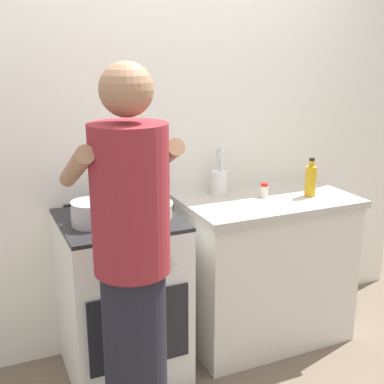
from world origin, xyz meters
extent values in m
plane|color=#6B5B4C|center=(0.00, 0.00, 0.00)|extent=(6.00, 6.00, 0.00)
cube|color=silver|center=(0.20, 0.50, 1.25)|extent=(3.20, 0.10, 2.50)
cube|color=silver|center=(0.55, 0.15, 0.43)|extent=(0.96, 0.56, 0.86)
cube|color=#B7B2A8|center=(0.55, 0.15, 0.88)|extent=(1.00, 0.60, 0.04)
cube|color=white|center=(-0.35, 0.15, 0.44)|extent=(0.60, 0.60, 0.88)
cube|color=#232326|center=(-0.35, 0.15, 0.89)|extent=(0.60, 0.60, 0.02)
cube|color=black|center=(-0.35, -0.16, 0.42)|extent=(0.51, 0.01, 0.40)
cylinder|color=silver|center=(-0.53, -0.16, 0.74)|extent=(0.04, 0.01, 0.04)
cylinder|color=silver|center=(-0.35, -0.16, 0.74)|extent=(0.04, 0.01, 0.04)
cylinder|color=silver|center=(-0.17, -0.16, 0.74)|extent=(0.04, 0.01, 0.04)
cylinder|color=#B2B2B7|center=(-0.49, 0.11, 0.96)|extent=(0.22, 0.22, 0.12)
cube|color=black|center=(-0.61, 0.11, 1.01)|extent=(0.04, 0.02, 0.01)
cube|color=black|center=(-0.37, 0.11, 1.01)|extent=(0.04, 0.02, 0.01)
cylinder|color=#B7B7BC|center=(-0.21, 0.10, 0.94)|extent=(0.26, 0.26, 0.08)
torus|color=#B7B7BC|center=(-0.21, 0.10, 0.97)|extent=(0.27, 0.27, 0.01)
cylinder|color=silver|center=(0.33, 0.33, 0.97)|extent=(0.10, 0.10, 0.14)
cylinder|color=#B7BABF|center=(0.32, 0.33, 1.04)|extent=(0.03, 0.05, 0.24)
sphere|color=#B7BABF|center=(0.32, 0.33, 1.17)|extent=(0.03, 0.03, 0.03)
cylinder|color=white|center=(0.33, 0.33, 1.04)|extent=(0.01, 0.06, 0.23)
sphere|color=white|center=(0.33, 0.33, 1.16)|extent=(0.03, 0.03, 0.03)
cylinder|color=silver|center=(0.33, 0.34, 1.05)|extent=(0.06, 0.03, 0.25)
sphere|color=silver|center=(0.33, 0.34, 1.18)|extent=(0.03, 0.03, 0.03)
cylinder|color=silver|center=(0.53, 0.17, 0.93)|extent=(0.04, 0.04, 0.07)
cylinder|color=red|center=(0.53, 0.17, 0.97)|extent=(0.04, 0.04, 0.02)
cylinder|color=gold|center=(0.79, 0.08, 0.99)|extent=(0.07, 0.07, 0.18)
cylinder|color=gold|center=(0.79, 0.08, 1.09)|extent=(0.03, 0.03, 0.04)
cylinder|color=black|center=(0.79, 0.08, 1.12)|extent=(0.03, 0.03, 0.02)
cylinder|color=black|center=(-0.48, -0.49, 0.45)|extent=(0.26, 0.26, 0.90)
cylinder|color=maroon|center=(-0.48, -0.49, 1.19)|extent=(0.30, 0.30, 0.58)
sphere|color=#A07254|center=(-0.48, -0.49, 1.60)|extent=(0.20, 0.20, 0.20)
cylinder|color=#A07254|center=(-0.65, -0.35, 1.30)|extent=(0.07, 0.41, 0.24)
cylinder|color=#A07254|center=(-0.31, -0.35, 1.30)|extent=(0.07, 0.41, 0.24)
camera|label=1|loc=(-1.01, -2.27, 1.75)|focal=47.69mm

